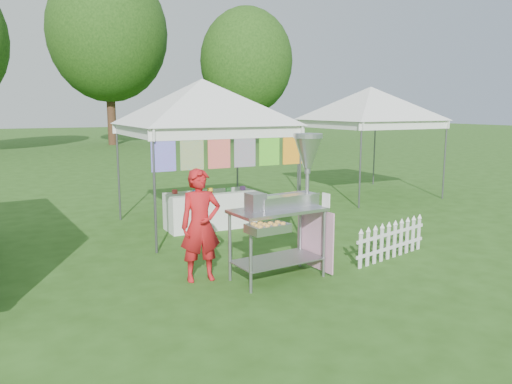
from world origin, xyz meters
TOP-DOWN VIEW (x-y plane):
  - ground at (0.00, 0.00)m, footprint 120.00×120.00m
  - canopy_main at (0.00, 3.49)m, footprint 4.24×4.24m
  - canopy_right at (5.50, 5.00)m, footprint 4.24×4.24m
  - tree_mid at (3.00, 28.00)m, footprint 7.60×7.60m
  - tree_right at (10.00, 22.00)m, footprint 5.60×5.60m
  - donut_cart at (-0.01, 0.04)m, footprint 1.48×1.12m
  - vendor at (-1.22, 0.47)m, footprint 0.62×0.44m
  - picket_fence at (1.91, 0.03)m, footprint 1.76×0.45m
  - display_table at (0.08, 3.34)m, footprint 1.80×0.70m

SIDE VIEW (x-z plane):
  - ground at x=0.00m, z-range 0.00..0.00m
  - picket_fence at x=1.91m, z-range 0.01..0.57m
  - display_table at x=0.08m, z-range 0.00..0.74m
  - vendor at x=-1.22m, z-range 0.00..1.60m
  - donut_cart at x=-0.01m, z-range 0.18..2.25m
  - canopy_main at x=0.00m, z-range 1.26..4.71m
  - canopy_right at x=5.50m, z-range 1.27..4.72m
  - tree_right at x=10.00m, z-range 0.97..9.39m
  - tree_mid at x=3.00m, z-range 1.38..12.90m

